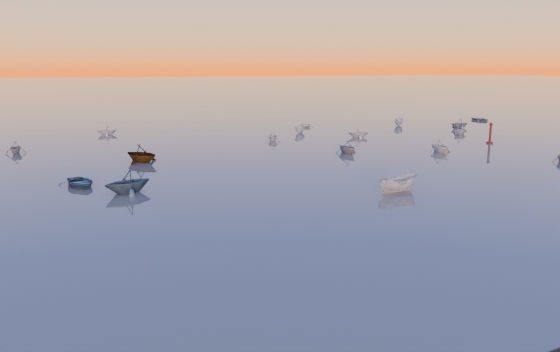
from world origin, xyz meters
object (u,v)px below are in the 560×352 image
object	(u,v)px
boat_near_left	(80,186)
boat_near_right	(347,153)
boat_near_center	(398,192)
channel_marker	(490,134)

from	to	relation	value
boat_near_left	boat_near_right	xyz separation A→B (m)	(30.04, 10.95, 0.00)
boat_near_center	boat_near_left	bearing A→B (deg)	57.04
channel_marker	boat_near_right	bearing A→B (deg)	-173.32
boat_near_left	boat_near_center	size ratio (longest dim) A/B	1.06
boat_near_left	boat_near_center	bearing A→B (deg)	-38.87
boat_near_left	channel_marker	bearing A→B (deg)	-5.33
boat_near_right	boat_near_left	bearing A→B (deg)	6.24
boat_near_right	channel_marker	world-z (taller)	channel_marker
boat_near_right	channel_marker	xyz separation A→B (m)	(21.95, 2.57, 1.22)
boat_near_center	boat_near_right	distance (m)	20.41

